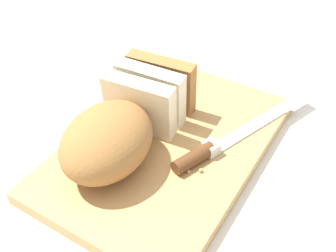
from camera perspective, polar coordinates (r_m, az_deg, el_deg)
The scene contains 8 objects.
ground_plane at distance 0.62m, azimuth 0.00°, elevation -3.70°, with size 3.00×3.00×0.00m, color silver.
cutting_board at distance 0.61m, azimuth 0.00°, elevation -2.95°, with size 0.39×0.26×0.02m, color tan.
bread_loaf at distance 0.57m, azimuth -6.43°, elevation 0.31°, with size 0.26×0.14×0.09m.
bread_knife at distance 0.59m, azimuth 7.02°, elevation -2.70°, with size 0.29×0.11×0.02m.
crumb_near_knife at distance 0.60m, azimuth 6.63°, elevation -2.02°, with size 0.00×0.00×0.00m, color tan.
crumb_near_loaf at distance 0.55m, azimuth 2.95°, elevation -6.48°, with size 0.00×0.00×0.00m, color tan.
crumb_stray_left at distance 0.56m, azimuth 4.71°, elevation -6.31°, with size 0.01×0.01×0.01m, color tan.
crumb_stray_right at distance 0.62m, azimuth -0.86°, elevation -0.01°, with size 0.01×0.01×0.01m, color tan.
Camera 1 is at (-0.36, -0.25, 0.43)m, focal length 42.82 mm.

